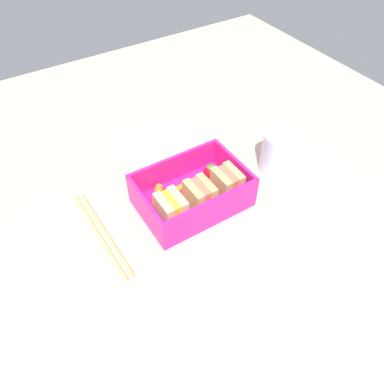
% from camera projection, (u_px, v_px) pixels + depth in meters
% --- Properties ---
extents(ground_plane, '(1.20, 1.20, 0.02)m').
position_uv_depth(ground_plane, '(192.00, 206.00, 0.66)').
color(ground_plane, '#D4AF97').
extents(bento_tray, '(0.18, 0.12, 0.01)m').
position_uv_depth(bento_tray, '(192.00, 200.00, 0.65)').
color(bento_tray, '#EA1E89').
rests_on(bento_tray, ground_plane).
extents(bento_rim, '(0.18, 0.12, 0.05)m').
position_uv_depth(bento_rim, '(192.00, 188.00, 0.62)').
color(bento_rim, '#EA1E89').
rests_on(bento_rim, bento_tray).
extents(sandwich_left, '(0.04, 0.05, 0.05)m').
position_uv_depth(sandwich_left, '(227.00, 184.00, 0.63)').
color(sandwich_left, tan).
rests_on(sandwich_left, bento_tray).
extents(sandwich_center_left, '(0.04, 0.05, 0.05)m').
position_uv_depth(sandwich_center_left, '(200.00, 196.00, 0.61)').
color(sandwich_center_left, tan).
rests_on(sandwich_center_left, bento_tray).
extents(sandwich_center, '(0.04, 0.05, 0.05)m').
position_uv_depth(sandwich_center, '(171.00, 210.00, 0.59)').
color(sandwich_center, '#DFBA8D').
rests_on(sandwich_center, bento_tray).
extents(strawberry_far_left, '(0.03, 0.03, 0.03)m').
position_uv_depth(strawberry_far_left, '(211.00, 172.00, 0.67)').
color(strawberry_far_left, red).
rests_on(strawberry_far_left, bento_tray).
extents(carrot_stick_left, '(0.04, 0.02, 0.01)m').
position_uv_depth(carrot_stick_left, '(184.00, 185.00, 0.65)').
color(carrot_stick_left, orange).
rests_on(carrot_stick_left, bento_tray).
extents(carrot_stick_far_left, '(0.04, 0.04, 0.01)m').
position_uv_depth(carrot_stick_far_left, '(157.00, 196.00, 0.63)').
color(carrot_stick_far_left, orange).
rests_on(carrot_stick_far_left, bento_tray).
extents(chopstick_pair, '(0.02, 0.20, 0.01)m').
position_uv_depth(chopstick_pair, '(102.00, 233.00, 0.60)').
color(chopstick_pair, tan).
rests_on(chopstick_pair, ground_plane).
extents(drinking_glass, '(0.06, 0.06, 0.08)m').
position_uv_depth(drinking_glass, '(277.00, 152.00, 0.68)').
color(drinking_glass, silver).
rests_on(drinking_glass, ground_plane).
extents(folded_napkin, '(0.18, 0.16, 0.00)m').
position_uv_depth(folded_napkin, '(160.00, 141.00, 0.76)').
color(folded_napkin, silver).
rests_on(folded_napkin, ground_plane).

